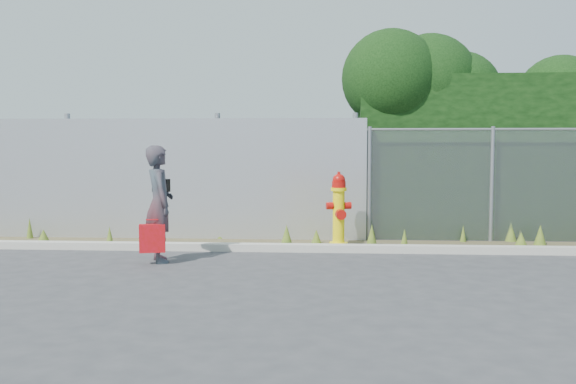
{
  "coord_description": "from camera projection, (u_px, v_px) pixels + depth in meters",
  "views": [
    {
      "loc": [
        0.35,
        -8.49,
        1.76
      ],
      "look_at": [
        -0.3,
        1.4,
        1.0
      ],
      "focal_mm": 40.0,
      "sensor_mm": 36.0,
      "label": 1
    }
  ],
  "objects": [
    {
      "name": "ground",
      "position": [
        303.0,
        274.0,
        8.6
      ],
      "size": [
        80.0,
        80.0,
        0.0
      ],
      "primitive_type": "plane",
      "color": "#3A3A3C",
      "rests_on": "ground"
    },
    {
      "name": "curb",
      "position": [
        308.0,
        248.0,
        10.39
      ],
      "size": [
        16.0,
        0.22,
        0.12
      ],
      "primitive_type": "cube",
      "color": "#AFAC9E",
      "rests_on": "ground"
    },
    {
      "name": "weed_strip",
      "position": [
        368.0,
        239.0,
        11.03
      ],
      "size": [
        16.0,
        1.35,
        0.47
      ],
      "color": "#4D442C",
      "rests_on": "ground"
    },
    {
      "name": "corrugated_fence",
      "position": [
        133.0,
        179.0,
        11.72
      ],
      "size": [
        8.5,
        0.21,
        2.3
      ],
      "color": "#BABCC2",
      "rests_on": "ground"
    },
    {
      "name": "chainlink_fence",
      "position": [
        553.0,
        185.0,
        11.23
      ],
      "size": [
        6.5,
        0.07,
        2.05
      ],
      "color": "gray",
      "rests_on": "ground"
    },
    {
      "name": "hedge",
      "position": [
        540.0,
        123.0,
        12.13
      ],
      "size": [
        7.64,
        2.11,
        3.9
      ],
      "color": "black",
      "rests_on": "ground"
    },
    {
      "name": "fire_hydrant",
      "position": [
        339.0,
        210.0,
        10.89
      ],
      "size": [
        0.43,
        0.38,
        1.27
      ],
      "rotation": [
        0.0,
        0.0,
        0.21
      ],
      "color": "yellow",
      "rests_on": "ground"
    },
    {
      "name": "woman",
      "position": [
        159.0,
        204.0,
        9.46
      ],
      "size": [
        0.64,
        0.74,
        1.72
      ],
      "primitive_type": "imported",
      "rotation": [
        0.0,
        0.0,
        2.0
      ],
      "color": "#0E545E",
      "rests_on": "ground"
    },
    {
      "name": "red_tote_bag",
      "position": [
        152.0,
        238.0,
        9.24
      ],
      "size": [
        0.37,
        0.14,
        0.48
      ],
      "rotation": [
        0.0,
        0.0,
        0.23
      ],
      "color": "#B1110A"
    },
    {
      "name": "black_shoulder_bag",
      "position": [
        161.0,
        185.0,
        9.62
      ],
      "size": [
        0.26,
        0.11,
        0.19
      ],
      "rotation": [
        0.0,
        0.0,
        -0.3
      ],
      "color": "black"
    }
  ]
}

